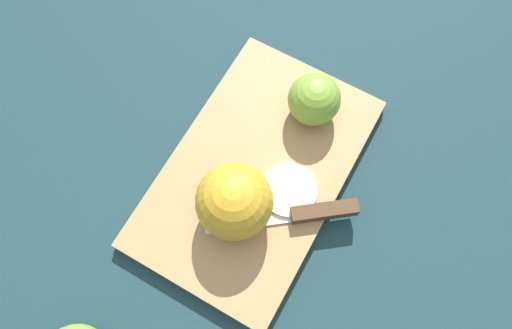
# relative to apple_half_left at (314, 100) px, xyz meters

# --- Properties ---
(ground_plane) EXTENTS (4.00, 4.00, 0.00)m
(ground_plane) POSITION_rel_apple_half_left_xyz_m (0.10, -0.01, -0.05)
(ground_plane) COLOR #193338
(cutting_board) EXTENTS (0.34, 0.23, 0.02)m
(cutting_board) POSITION_rel_apple_half_left_xyz_m (0.10, -0.01, -0.04)
(cutting_board) COLOR #A37A4C
(cutting_board) RESTS_ON ground_plane
(apple_half_left) EXTENTS (0.06, 0.06, 0.06)m
(apple_half_left) POSITION_rel_apple_half_left_xyz_m (0.00, 0.00, 0.00)
(apple_half_left) COLOR olive
(apple_half_left) RESTS_ON cutting_board
(apple_half_right) EXTENTS (0.09, 0.09, 0.09)m
(apple_half_right) POSITION_rel_apple_half_left_xyz_m (0.16, -0.01, 0.01)
(apple_half_right) COLOR gold
(apple_half_right) RESTS_ON cutting_board
(knife) EXTENTS (0.13, 0.14, 0.02)m
(knife) POSITION_rel_apple_half_left_xyz_m (0.11, 0.07, -0.02)
(knife) COLOR silver
(knife) RESTS_ON cutting_board
(apple_slice) EXTENTS (0.07, 0.07, 0.01)m
(apple_slice) POSITION_rel_apple_half_left_xyz_m (0.11, 0.03, -0.03)
(apple_slice) COLOR beige
(apple_slice) RESTS_ON cutting_board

